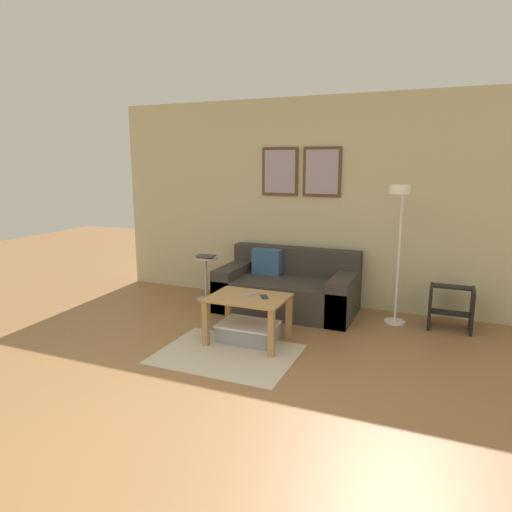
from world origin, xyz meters
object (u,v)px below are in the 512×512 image
(remote_control, at_px, (252,294))
(step_stool, at_px, (451,306))
(coffee_table, at_px, (248,307))
(storage_bin, at_px, (248,332))
(cell_phone, at_px, (264,297))
(floor_lamp, at_px, (399,226))
(side_table, at_px, (206,275))
(couch, at_px, (288,289))
(book_stack, at_px, (205,256))

(remote_control, relative_size, step_stool, 0.32)
(coffee_table, bearing_deg, storage_bin, 113.49)
(coffee_table, xyz_separation_m, cell_phone, (0.15, 0.05, 0.11))
(cell_phone, bearing_deg, floor_lamp, 7.37)
(storage_bin, bearing_deg, cell_phone, 4.53)
(floor_lamp, bearing_deg, side_table, 175.98)
(coffee_table, relative_size, step_stool, 1.65)
(remote_control, height_order, step_stool, remote_control)
(floor_lamp, xyz_separation_m, side_table, (-2.38, 0.17, -0.78))
(couch, xyz_separation_m, step_stool, (1.83, 0.07, -0.01))
(book_stack, relative_size, step_stool, 0.52)
(coffee_table, relative_size, floor_lamp, 0.49)
(couch, relative_size, coffee_table, 2.13)
(remote_control, bearing_deg, storage_bin, -94.19)
(side_table, relative_size, step_stool, 1.23)
(coffee_table, xyz_separation_m, side_table, (-1.09, 1.11, -0.03))
(floor_lamp, bearing_deg, storage_bin, -145.21)
(storage_bin, xyz_separation_m, floor_lamp, (1.31, 0.91, 1.02))
(floor_lamp, height_order, side_table, floor_lamp)
(storage_bin, bearing_deg, remote_control, 59.59)
(book_stack, height_order, remote_control, book_stack)
(book_stack, distance_m, step_stool, 2.96)
(storage_bin, bearing_deg, book_stack, 135.14)
(storage_bin, bearing_deg, couch, 87.59)
(coffee_table, bearing_deg, side_table, 134.46)
(side_table, bearing_deg, couch, 0.54)
(remote_control, distance_m, step_stool, 2.17)
(cell_phone, bearing_deg, side_table, 108.65)
(storage_bin, relative_size, cell_phone, 4.13)
(coffee_table, xyz_separation_m, book_stack, (-1.08, 1.09, 0.22))
(couch, xyz_separation_m, cell_phone, (0.12, -1.07, 0.21))
(book_stack, bearing_deg, side_table, 114.64)
(coffee_table, height_order, cell_phone, cell_phone)
(book_stack, bearing_deg, storage_bin, -44.86)
(book_stack, relative_size, remote_control, 1.60)
(side_table, bearing_deg, floor_lamp, -4.02)
(side_table, distance_m, step_stool, 2.95)
(couch, distance_m, side_table, 1.12)
(couch, height_order, step_stool, couch)
(coffee_table, distance_m, floor_lamp, 1.77)
(couch, height_order, floor_lamp, floor_lamp)
(cell_phone, xyz_separation_m, step_stool, (1.71, 1.14, -0.22))
(floor_lamp, relative_size, remote_control, 10.32)
(book_stack, xyz_separation_m, remote_control, (1.09, -1.02, -0.11))
(side_table, height_order, remote_control, side_table)
(cell_phone, bearing_deg, storage_bin, 153.80)
(couch, bearing_deg, remote_control, -91.19)
(coffee_table, distance_m, remote_control, 0.13)
(coffee_table, bearing_deg, remote_control, 82.03)
(book_stack, bearing_deg, floor_lamp, -3.68)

